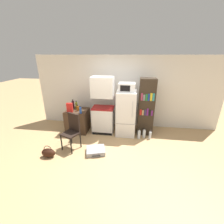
# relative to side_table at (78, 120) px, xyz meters

# --- Properties ---
(ground_plane) EXTENTS (24.00, 24.00, 0.00)m
(ground_plane) POSITION_rel_side_table_xyz_m (1.39, -1.27, -0.38)
(ground_plane) COLOR tan
(wall_back) EXTENTS (6.40, 0.10, 2.49)m
(wall_back) POSITION_rel_side_table_xyz_m (1.59, 0.73, 0.86)
(wall_back) COLOR white
(wall_back) RESTS_ON ground_plane
(side_table) EXTENTS (0.71, 0.66, 0.76)m
(side_table) POSITION_rel_side_table_xyz_m (0.00, 0.00, 0.00)
(side_table) COLOR #422D1E
(side_table) RESTS_ON ground_plane
(kitchen_hutch) EXTENTS (0.71, 0.54, 1.87)m
(kitchen_hutch) POSITION_rel_side_table_xyz_m (0.88, 0.06, 0.48)
(kitchen_hutch) COLOR white
(kitchen_hutch) RESTS_ON ground_plane
(refrigerator) EXTENTS (0.61, 0.65, 1.45)m
(refrigerator) POSITION_rel_side_table_xyz_m (1.64, 0.02, 0.34)
(refrigerator) COLOR white
(refrigerator) RESTS_ON ground_plane
(microwave) EXTENTS (0.49, 0.38, 0.26)m
(microwave) POSITION_rel_side_table_xyz_m (1.64, 0.01, 1.19)
(microwave) COLOR silver
(microwave) RESTS_ON refrigerator
(bookshelf) EXTENTS (0.49, 0.39, 1.84)m
(bookshelf) POSITION_rel_side_table_xyz_m (2.27, 0.14, 0.54)
(bookshelf) COLOR #2D2319
(bookshelf) RESTS_ON ground_plane
(bottle_olive_oil) EXTENTS (0.08, 0.08, 0.29)m
(bottle_olive_oil) POSITION_rel_side_table_xyz_m (-0.03, 0.08, 0.51)
(bottle_olive_oil) COLOR #566619
(bottle_olive_oil) RESTS_ON side_table
(bottle_wine_dark) EXTENTS (0.08, 0.08, 0.31)m
(bottle_wine_dark) POSITION_rel_side_table_xyz_m (-0.18, 0.17, 0.51)
(bottle_wine_dark) COLOR black
(bottle_wine_dark) RESTS_ON side_table
(bottle_amber_beer) EXTENTS (0.08, 0.08, 0.20)m
(bottle_amber_beer) POSITION_rel_side_table_xyz_m (0.07, -0.06, 0.47)
(bottle_amber_beer) COLOR brown
(bottle_amber_beer) RESTS_ON side_table
(bottle_blue_soda) EXTENTS (0.08, 0.08, 0.24)m
(bottle_blue_soda) POSITION_rel_side_table_xyz_m (0.22, -0.27, 0.48)
(bottle_blue_soda) COLOR #1E47A3
(bottle_blue_soda) RESTS_ON side_table
(bowl) EXTENTS (0.15, 0.15, 0.04)m
(bowl) POSITION_rel_side_table_xyz_m (-0.23, -0.01, 0.40)
(bowl) COLOR silver
(bowl) RESTS_ON side_table
(cereal_box) EXTENTS (0.19, 0.07, 0.30)m
(cereal_box) POSITION_rel_side_table_xyz_m (-0.15, -0.21, 0.53)
(cereal_box) COLOR red
(cereal_box) RESTS_ON side_table
(chair) EXTENTS (0.52, 0.52, 1.01)m
(chair) POSITION_rel_side_table_xyz_m (0.22, -0.98, 0.21)
(chair) COLOR black
(chair) RESTS_ON ground_plane
(suitcase_large_flat) EXTENTS (0.59, 0.54, 0.12)m
(suitcase_large_flat) POSITION_rel_side_table_xyz_m (0.90, -1.16, -0.32)
(suitcase_large_flat) COLOR #99999E
(suitcase_large_flat) RESTS_ON ground_plane
(handbag) EXTENTS (0.36, 0.20, 0.33)m
(handbag) POSITION_rel_side_table_xyz_m (-0.27, -1.50, -0.26)
(handbag) COLOR #33190F
(handbag) RESTS_ON ground_plane
(water_bottle_front) EXTENTS (0.08, 0.08, 0.29)m
(water_bottle_front) POSITION_rel_side_table_xyz_m (2.43, -0.22, -0.26)
(water_bottle_front) COLOR silver
(water_bottle_front) RESTS_ON ground_plane
(water_bottle_middle) EXTENTS (0.09, 0.09, 0.32)m
(water_bottle_middle) POSITION_rel_side_table_xyz_m (2.25, -0.17, -0.25)
(water_bottle_middle) COLOR silver
(water_bottle_middle) RESTS_ON ground_plane
(water_bottle_back) EXTENTS (0.09, 0.09, 0.33)m
(water_bottle_back) POSITION_rel_side_table_xyz_m (2.09, -0.25, -0.24)
(water_bottle_back) COLOR silver
(water_bottle_back) RESTS_ON ground_plane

